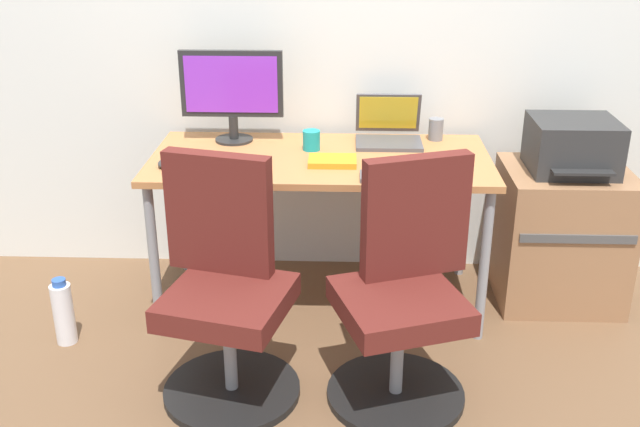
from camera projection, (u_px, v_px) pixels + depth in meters
ground_plane at (320, 300)px, 3.65m from camera, size 5.28×5.28×0.00m
back_wall at (324, 15)px, 3.55m from camera, size 4.40×0.04×2.60m
desk at (320, 171)px, 3.39m from camera, size 1.53×0.72×0.74m
office_chair_left at (226, 292)px, 2.85m from camera, size 0.54×0.54×0.94m
office_chair_right at (404, 295)px, 2.83m from camera, size 0.56×0.56×0.94m
side_cabinet at (560, 235)px, 3.57m from camera, size 0.57×0.52×0.66m
printer at (572, 145)px, 3.39m from camera, size 0.38×0.40×0.24m
water_bottle_on_floor at (63, 313)px, 3.25m from camera, size 0.09×0.09×0.31m
desktop_monitor at (232, 90)px, 3.48m from camera, size 0.48×0.18×0.43m
open_laptop at (388, 131)px, 3.55m from camera, size 0.31×0.29×0.22m
keyboard_by_monitor at (220, 166)px, 3.21m from camera, size 0.34×0.12×0.02m
keyboard_by_laptop at (401, 177)px, 3.09m from camera, size 0.34×0.12×0.02m
mouse_by_monitor at (393, 163)px, 3.23m from camera, size 0.06×0.10×0.03m
mouse_by_laptop at (165, 163)px, 3.23m from camera, size 0.06×0.10×0.03m
coffee_mug at (311, 140)px, 3.43m from camera, size 0.08×0.08×0.09m
pen_cup at (436, 129)px, 3.57m from camera, size 0.07×0.07×0.10m
notebook at (332, 161)px, 3.26m from camera, size 0.21×0.15×0.03m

